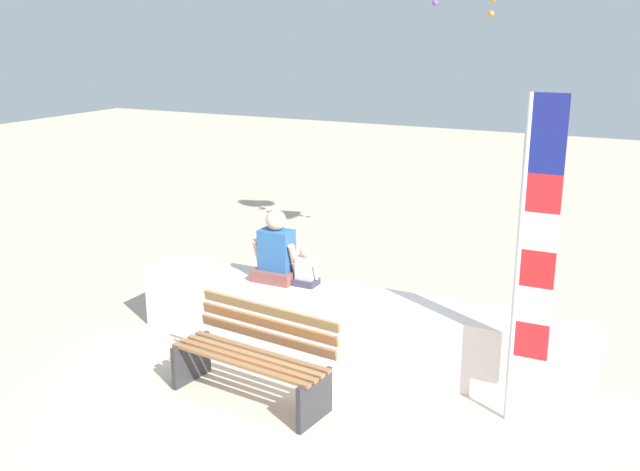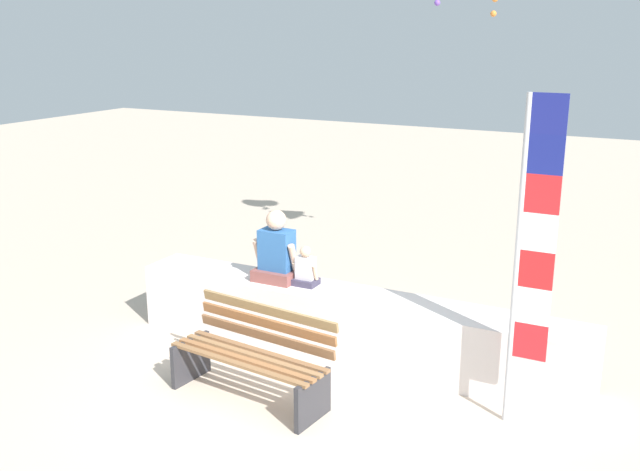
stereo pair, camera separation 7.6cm
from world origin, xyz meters
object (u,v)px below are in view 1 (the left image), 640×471
at_px(person_child, 306,270).
at_px(flag_banner, 531,246).
at_px(park_bench, 254,357).
at_px(person_adult, 276,253).

distance_m(person_child, flag_banner, 2.70).
distance_m(park_bench, person_child, 1.37).
height_order(person_adult, person_child, person_adult).
relative_size(person_adult, person_child, 1.81).
distance_m(park_bench, person_adult, 1.50).
bearing_deg(person_adult, park_bench, -69.57).
distance_m(park_bench, flag_banner, 2.81).
bearing_deg(flag_banner, person_adult, 168.40).
bearing_deg(person_child, person_adult, -179.93).
height_order(park_bench, person_adult, person_adult).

